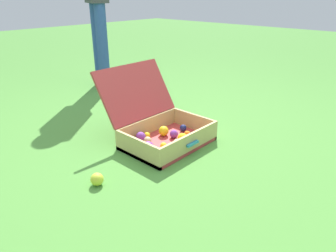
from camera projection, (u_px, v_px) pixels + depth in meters
The scene contains 3 objects.
ground_plane at pixel (168, 141), 2.28m from camera, with size 16.00×16.00×0.00m, color #4C8C38.
open_suitcase at pixel (159, 127), 2.23m from camera, with size 0.60×0.68×0.51m.
stray_ball_on_grass at pixel (97, 179), 1.75m from camera, with size 0.07×0.07×0.07m, color #CCDB38.
Camera 1 is at (-1.51, -1.39, 1.01)m, focal length 33.38 mm.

